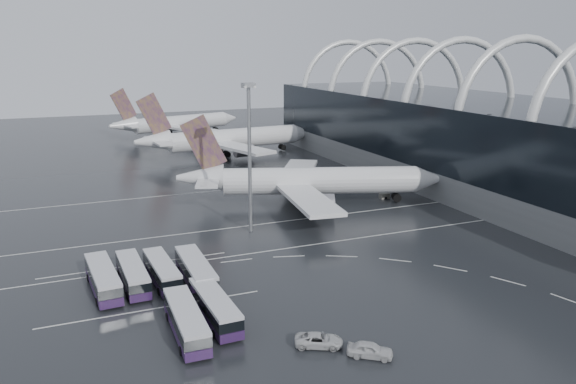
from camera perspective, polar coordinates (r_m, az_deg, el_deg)
name	(u,v)px	position (r m, az deg, el deg)	size (l,w,h in m)	color
ground	(282,245)	(94.65, -0.65, -5.37)	(420.00, 420.00, 0.00)	black
terminal	(492,141)	(141.15, 20.04, 4.92)	(42.00, 160.00, 34.90)	slate
lane_marking_near	(286,248)	(92.91, -0.19, -5.75)	(120.00, 0.25, 0.01)	silver
lane_marking_mid	(258,225)	(105.29, -3.09, -3.32)	(120.00, 0.25, 0.01)	silver
lane_marking_far	(217,191)	(131.04, -7.19, 0.15)	(120.00, 0.25, 0.01)	silver
bus_bay_line_south	(153,309)	(74.52, -13.55, -11.47)	(28.00, 0.25, 0.01)	silver
bus_bay_line_north	(135,265)	(89.12, -15.24, -7.18)	(28.00, 0.25, 0.01)	silver
airliner_main	(307,182)	(118.21, 1.92, 1.07)	(54.90, 47.60, 19.09)	silver
airliner_gate_b	(226,140)	(172.83, -6.35, 5.32)	(57.60, 51.56, 19.99)	silver
airliner_gate_c	(175,124)	(215.21, -11.42, 6.82)	(51.55, 46.89, 18.66)	silver
bus_row_near_a	(103,278)	(80.78, -18.28, -8.31)	(3.93, 13.70, 3.33)	#25143E
bus_row_near_b	(133,274)	(81.29, -15.50, -8.02)	(3.31, 12.92, 3.17)	#25143E
bus_row_near_c	(162,271)	(81.49, -12.69, -7.81)	(3.44, 12.70, 3.10)	#25143E
bus_row_near_d	(196,271)	(80.09, -9.35, -7.91)	(3.41, 13.83, 3.40)	#25143E
bus_row_far_b	(186,320)	(66.89, -10.32, -12.71)	(3.40, 13.32, 3.26)	#25143E
bus_row_far_c	(215,307)	(69.63, -7.45, -11.48)	(3.44, 13.11, 3.20)	#25143E
van_curve_a	(319,340)	(64.15, 3.16, -14.80)	(2.47, 5.36, 1.49)	silver
van_curve_b	(370,350)	(62.72, 8.33, -15.58)	(1.97, 4.89, 1.67)	silver
floodlight_mast	(249,140)	(97.75, -3.96, 5.27)	(2.02, 2.02, 26.35)	gray
gse_cart_belly_b	(330,193)	(126.22, 4.29, -0.08)	(2.03, 1.20, 1.11)	slate
gse_cart_belly_d	(385,196)	(124.88, 9.78, -0.39)	(2.13, 1.26, 1.16)	slate
gse_cart_belly_e	(302,192)	(126.56, 1.41, 0.03)	(2.27, 1.34, 1.24)	gold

